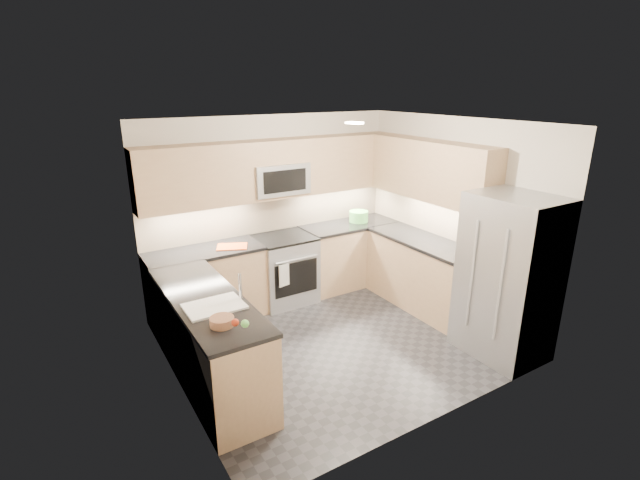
{
  "coord_description": "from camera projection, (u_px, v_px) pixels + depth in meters",
  "views": [
    {
      "loc": [
        -2.67,
        -3.99,
        2.86
      ],
      "look_at": [
        0.0,
        0.35,
        1.15
      ],
      "focal_mm": 26.0,
      "sensor_mm": 36.0,
      "label": 1
    }
  ],
  "objects": [
    {
      "name": "floor",
      "position": [
        336.0,
        340.0,
        5.46
      ],
      "size": [
        3.6,
        3.2,
        0.0
      ],
      "primitive_type": "cube",
      "color": "#232328",
      "rests_on": "ground"
    },
    {
      "name": "ceiling",
      "position": [
        338.0,
        123.0,
        4.66
      ],
      "size": [
        3.6,
        3.2,
        0.02
      ],
      "primitive_type": "cube",
      "color": "beige",
      "rests_on": "wall_back"
    },
    {
      "name": "wall_back",
      "position": [
        272.0,
        208.0,
        6.35
      ],
      "size": [
        3.6,
        0.02,
        2.5
      ],
      "primitive_type": "cube",
      "color": "beige",
      "rests_on": "floor"
    },
    {
      "name": "wall_front",
      "position": [
        445.0,
        293.0,
        3.77
      ],
      "size": [
        3.6,
        0.02,
        2.5
      ],
      "primitive_type": "cube",
      "color": "beige",
      "rests_on": "floor"
    },
    {
      "name": "wall_left",
      "position": [
        170.0,
        273.0,
        4.17
      ],
      "size": [
        0.02,
        3.2,
        2.5
      ],
      "primitive_type": "cube",
      "color": "beige",
      "rests_on": "floor"
    },
    {
      "name": "wall_right",
      "position": [
        453.0,
        217.0,
        5.96
      ],
      "size": [
        0.02,
        3.2,
        2.5
      ],
      "primitive_type": "cube",
      "color": "beige",
      "rests_on": "floor"
    },
    {
      "name": "base_cab_back_left",
      "position": [
        207.0,
        287.0,
        5.82
      ],
      "size": [
        1.42,
        0.6,
        0.9
      ],
      "primitive_type": "cube",
      "color": "tan",
      "rests_on": "floor"
    },
    {
      "name": "base_cab_back_right",
      "position": [
        349.0,
        255.0,
        6.91
      ],
      "size": [
        1.42,
        0.6,
        0.9
      ],
      "primitive_type": "cube",
      "color": "tan",
      "rests_on": "floor"
    },
    {
      "name": "base_cab_right",
      "position": [
        423.0,
        275.0,
        6.18
      ],
      "size": [
        0.6,
        1.7,
        0.9
      ],
      "primitive_type": "cube",
      "color": "tan",
      "rests_on": "floor"
    },
    {
      "name": "base_cab_peninsula",
      "position": [
        209.0,
        342.0,
        4.57
      ],
      "size": [
        0.6,
        2.0,
        0.9
      ],
      "primitive_type": "cube",
      "color": "tan",
      "rests_on": "floor"
    },
    {
      "name": "countertop_back_left",
      "position": [
        204.0,
        252.0,
        5.67
      ],
      "size": [
        1.42,
        0.63,
        0.04
      ],
      "primitive_type": "cube",
      "color": "black",
      "rests_on": "base_cab_back_left"
    },
    {
      "name": "countertop_back_right",
      "position": [
        349.0,
        225.0,
        6.76
      ],
      "size": [
        1.42,
        0.63,
        0.04
      ],
      "primitive_type": "cube",
      "color": "black",
      "rests_on": "base_cab_back_right"
    },
    {
      "name": "countertop_right",
      "position": [
        426.0,
        242.0,
        6.03
      ],
      "size": [
        0.63,
        1.7,
        0.04
      ],
      "primitive_type": "cube",
      "color": "black",
      "rests_on": "base_cab_right"
    },
    {
      "name": "countertop_peninsula",
      "position": [
        206.0,
        299.0,
        4.42
      ],
      "size": [
        0.63,
        2.0,
        0.04
      ],
      "primitive_type": "cube",
      "color": "black",
      "rests_on": "base_cab_peninsula"
    },
    {
      "name": "upper_cab_back",
      "position": [
        277.0,
        169.0,
        6.03
      ],
      "size": [
        3.6,
        0.35,
        0.75
      ],
      "primitive_type": "cube",
      "color": "tan",
      "rests_on": "wall_back"
    },
    {
      "name": "upper_cab_right",
      "position": [
        431.0,
        170.0,
        5.91
      ],
      "size": [
        0.35,
        1.95,
        0.75
      ],
      "primitive_type": "cube",
      "color": "tan",
      "rests_on": "wall_right"
    },
    {
      "name": "backsplash_back",
      "position": [
        273.0,
        212.0,
        6.37
      ],
      "size": [
        3.6,
        0.01,
        0.51
      ],
      "primitive_type": "cube",
      "color": "#C5AC8E",
      "rests_on": "wall_back"
    },
    {
      "name": "backsplash_right",
      "position": [
        428.0,
        213.0,
        6.33
      ],
      "size": [
        0.01,
        2.3,
        0.51
      ],
      "primitive_type": "cube",
      "color": "#C5AC8E",
      "rests_on": "wall_right"
    },
    {
      "name": "gas_range",
      "position": [
        285.0,
        270.0,
        6.34
      ],
      "size": [
        0.76,
        0.65,
        0.91
      ],
      "primitive_type": "cube",
      "color": "#ABADB3",
      "rests_on": "floor"
    },
    {
      "name": "range_cooktop",
      "position": [
        284.0,
        238.0,
        6.2
      ],
      "size": [
        0.76,
        0.65,
        0.03
      ],
      "primitive_type": "cube",
      "color": "black",
      "rests_on": "gas_range"
    },
    {
      "name": "oven_door_glass",
      "position": [
        296.0,
        278.0,
        6.08
      ],
      "size": [
        0.62,
        0.02,
        0.45
      ],
      "primitive_type": "cube",
      "color": "black",
      "rests_on": "gas_range"
    },
    {
      "name": "oven_handle",
      "position": [
        297.0,
        259.0,
        5.98
      ],
      "size": [
        0.6,
        0.02,
        0.02
      ],
      "primitive_type": "cylinder",
      "rotation": [
        0.0,
        1.57,
        0.0
      ],
      "color": "#B2B5BA",
      "rests_on": "gas_range"
    },
    {
      "name": "microwave",
      "position": [
        278.0,
        178.0,
        6.05
      ],
      "size": [
        0.76,
        0.4,
        0.4
      ],
      "primitive_type": "cube",
      "color": "#989B9F",
      "rests_on": "upper_cab_back"
    },
    {
      "name": "microwave_door",
      "position": [
        285.0,
        181.0,
        5.88
      ],
      "size": [
        0.6,
        0.01,
        0.28
      ],
      "primitive_type": "cube",
      "color": "black",
      "rests_on": "microwave"
    },
    {
      "name": "refrigerator",
      "position": [
        508.0,
        277.0,
        4.97
      ],
      "size": [
        0.7,
        0.9,
        1.8
      ],
      "primitive_type": "cube",
      "color": "#919398",
      "rests_on": "floor"
    },
    {
      "name": "fridge_handle_left",
      "position": [
        500.0,
        287.0,
        4.62
      ],
      "size": [
        0.02,
        0.02,
        1.2
      ],
      "primitive_type": "cylinder",
      "color": "#B2B5BA",
      "rests_on": "refrigerator"
    },
    {
      "name": "fridge_handle_right",
      "position": [
        472.0,
        275.0,
        4.91
      ],
      "size": [
        0.02,
        0.02,
        1.2
      ],
      "primitive_type": "cylinder",
      "color": "#B2B5BA",
      "rests_on": "refrigerator"
    },
    {
      "name": "sink_basin",
      "position": [
        215.0,
        313.0,
        4.23
      ],
      "size": [
        0.52,
        0.38,
        0.16
      ],
      "primitive_type": "cube",
      "color": "white",
      "rests_on": "base_cab_peninsula"
    },
    {
      "name": "faucet",
      "position": [
        240.0,
        287.0,
        4.3
      ],
      "size": [
        0.03,
        0.03,
        0.28
      ],
      "primitive_type": "cylinder",
      "color": "silver",
      "rests_on": "countertop_peninsula"
    },
    {
      "name": "utensil_bowl",
      "position": [
        359.0,
        216.0,
        6.82
      ],
      "size": [
        0.31,
        0.31,
        0.16
      ],
      "primitive_type": "cylinder",
      "rotation": [
        0.0,
        0.0,
        -0.14
      ],
      "color": "#5CC253",
      "rests_on": "countertop_back_right"
    },
    {
      "name": "cutting_board",
      "position": [
        232.0,
        247.0,
        5.77
      ],
      "size": [
        0.44,
        0.39,
        0.01
      ],
      "primitive_type": "cube",
      "rotation": [
        0.0,
        0.0,
        -0.43
      ],
      "color": "#EB4F16",
      "rests_on": "countertop_back_left"
    },
    {
      "name": "fruit_basket",
      "position": [
        222.0,
        322.0,
        3.88
      ],
      "size": [
        0.23,
        0.23,
        0.07
      ],
      "primitive_type": "cylinder",
      "rotation": [
        0.0,
        0.0,
        -0.14
      ],
      "color": "#976346",
      "rests_on": "countertop_peninsula"
    },
    {
      "name": "fruit_apple",
      "position": [
        235.0,
        323.0,
        3.71
      ],
      "size": [
        0.06,
        0.06,
        0.06
      ],
      "primitive_type": "sphere",
      "color": "#AA2A13",
      "rests_on": "fruit_basket"
    },
    {
      "name": "fruit_pear",
      "position": [
        245.0,
        324.0,
        3.69
      ],
      "size": [
        0.07,
        0.07,
        0.07
      ],
      "primitive_type": "sphere",
      "color": "#5DBC50",
      "rests_on": "fruit_basket"
    },
    {
      "name": "dish_towel_check",
      "position": [
        284.0,
        275.0,
        5.92
      ],
      "size": [
        0.16,
        0.04,
        0.3
      ],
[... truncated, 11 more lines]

